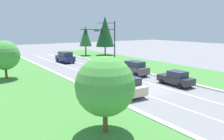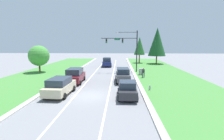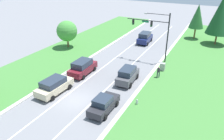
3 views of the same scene
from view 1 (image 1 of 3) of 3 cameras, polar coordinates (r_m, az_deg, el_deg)
name	(u,v)px [view 1 (image 1 of 3)]	position (r m, az deg, el deg)	size (l,w,h in m)	color
ground_plane	(151,89)	(24.76, 10.10, -5.03)	(160.00, 160.00, 0.00)	slate
curb_strip_right	(183,82)	(28.89, 18.13, -2.97)	(0.50, 90.00, 0.15)	beige
curb_strip_left	(109,98)	(21.29, -0.88, -7.27)	(0.50, 90.00, 0.15)	beige
grass_verge_right	(207,77)	(33.15, 23.66, -1.68)	(10.00, 90.00, 0.08)	#427F38
grass_verge_left	(56,109)	(19.06, -14.33, -9.93)	(10.00, 90.00, 0.08)	#427F38
lane_stripe_inner_left	(139,92)	(23.57, 6.96, -5.74)	(0.14, 81.00, 0.01)	white
lane_stripe_inner_right	(162,87)	(26.02, 12.93, -4.35)	(0.14, 81.00, 0.01)	white
traffic_signal_mast	(106,37)	(38.99, -1.65, 8.70)	(6.96, 0.41, 7.95)	black
champagne_suv	(125,85)	(22.44, 3.40, -3.93)	(2.46, 5.05, 1.90)	beige
charcoal_sedan	(176,78)	(27.08, 16.35, -2.08)	(2.02, 4.40, 1.74)	#28282D
navy_suv	(65,57)	(44.51, -12.14, 3.33)	(2.43, 5.04, 2.16)	navy
burgundy_suv	(96,74)	(27.37, -4.21, -1.13)	(2.37, 5.00, 2.06)	maroon
graphite_suv	(134,68)	(31.76, 5.85, 0.53)	(2.23, 4.60, 2.04)	#4C4C51
utility_cabinet	(128,64)	(38.20, 4.12, 1.61)	(0.70, 0.60, 1.21)	#9E9E99
pedestrian	(138,64)	(36.27, 6.75, 1.60)	(0.40, 0.24, 1.69)	#232842
fire_hydrant	(173,76)	(30.98, 15.67, -1.42)	(0.34, 0.20, 0.70)	#B7B7BC
conifer_near_right_tree	(105,32)	(55.02, -1.83, 10.01)	(4.63, 4.63, 9.66)	brown
oak_near_left_tree	(105,86)	(13.69, -1.82, -4.26)	(3.80, 3.80, 5.03)	brown
conifer_far_right_tree	(85,36)	(54.70, -6.95, 8.78)	(3.06, 3.06, 7.31)	brown
oak_far_left_tree	(5,55)	(31.96, -26.27, 3.47)	(3.87, 3.87, 5.17)	brown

